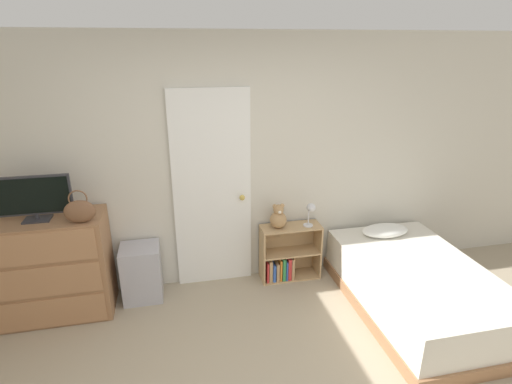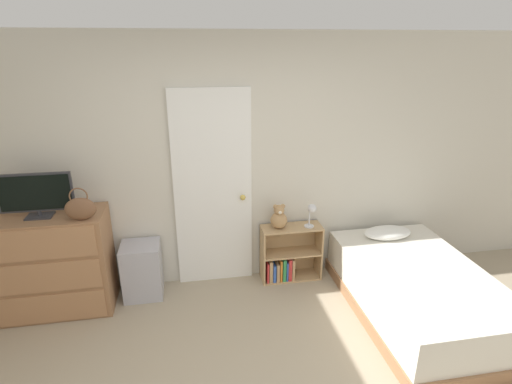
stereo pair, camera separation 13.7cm
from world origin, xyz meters
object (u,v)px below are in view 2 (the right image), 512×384
at_px(bookshelf, 286,258).
at_px(storage_bin, 142,270).
at_px(bed, 417,290).
at_px(teddy_bear, 279,218).
at_px(dresser, 51,263).
at_px(handbag, 80,208).
at_px(tv, 36,194).
at_px(desk_lamp, 312,211).

bearing_deg(bookshelf, storage_bin, -178.04).
bearing_deg(bed, teddy_bear, 145.76).
xyz_separation_m(dresser, teddy_bear, (2.22, 0.13, 0.24)).
relative_size(handbag, bed, 0.16).
distance_m(handbag, storage_bin, 0.94).
xyz_separation_m(dresser, bed, (3.39, -0.67, -0.25)).
distance_m(storage_bin, bookshelf, 1.51).
bearing_deg(bed, bookshelf, 143.35).
distance_m(handbag, teddy_bear, 1.89).
relative_size(tv, handbag, 2.10).
height_order(handbag, bookshelf, handbag).
distance_m(tv, bookshelf, 2.51).
distance_m(dresser, bookshelf, 2.33).
distance_m(bookshelf, bed, 1.34).
relative_size(dresser, teddy_bear, 4.01).
relative_size(dresser, tv, 1.71).
bearing_deg(tv, storage_bin, 7.61).
bearing_deg(dresser, bookshelf, 3.29).
bearing_deg(handbag, teddy_bear, 8.98).
bearing_deg(dresser, storage_bin, 5.79).
distance_m(handbag, desk_lamp, 2.21).
xyz_separation_m(storage_bin, bed, (2.58, -0.75, -0.04)).
height_order(teddy_bear, desk_lamp, teddy_bear).
bearing_deg(handbag, desk_lamp, 6.66).
height_order(bookshelf, teddy_bear, teddy_bear).
bearing_deg(handbag, dresser, 157.25).
distance_m(tv, bed, 3.58).
xyz_separation_m(handbag, bed, (3.00, -0.50, -0.85)).
height_order(dresser, bed, dresser).
distance_m(bookshelf, desk_lamp, 0.61).
bearing_deg(teddy_bear, dresser, -176.69).
bearing_deg(desk_lamp, storage_bin, -179.65).
distance_m(handbag, bookshelf, 2.13).
distance_m(dresser, bed, 3.46).
bearing_deg(teddy_bear, bed, -34.24).
relative_size(bookshelf, bed, 0.35).
height_order(dresser, tv, tv).
height_order(dresser, teddy_bear, dresser).
distance_m(tv, teddy_bear, 2.27).
bearing_deg(storage_bin, desk_lamp, 0.35).
xyz_separation_m(dresser, tv, (0.00, -0.03, 0.70)).
xyz_separation_m(dresser, bookshelf, (2.31, 0.13, -0.25)).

